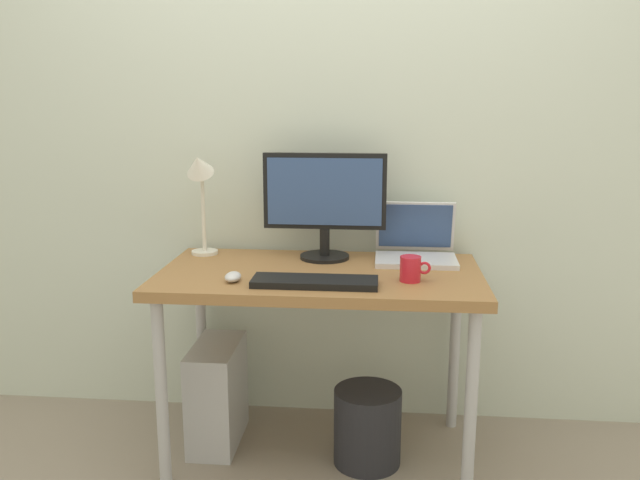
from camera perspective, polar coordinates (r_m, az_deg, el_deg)
ground_plane at (r=2.79m, az=-0.00°, el=-17.76°), size 6.00×6.00×0.00m
back_wall at (r=2.80m, az=0.76°, el=10.31°), size 4.40×0.04×2.60m
desk at (r=2.52m, az=-0.00°, el=-4.34°), size 1.21×0.66×0.75m
monitor at (r=2.64m, az=0.43°, el=3.51°), size 0.49×0.20×0.43m
laptop at (r=2.69m, az=8.24°, el=-0.48°), size 0.32×0.27×0.23m
desk_lamp at (r=2.72m, az=-10.31°, el=5.05°), size 0.11×0.16×0.44m
keyboard at (r=2.31m, az=-0.33°, el=-3.62°), size 0.44×0.14×0.02m
mouse at (r=2.38m, az=-7.51°, el=-3.16°), size 0.06×0.09×0.03m
coffee_mug at (r=2.37m, az=7.84°, el=-2.48°), size 0.11×0.07×0.09m
computer_tower at (r=2.80m, az=-8.85°, el=-12.96°), size 0.18×0.36×0.42m
wastebasket at (r=2.66m, az=4.10°, el=-15.73°), size 0.26×0.26×0.30m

